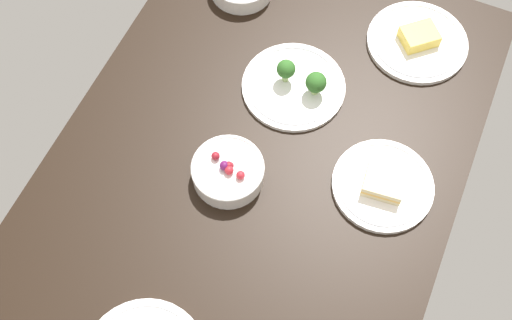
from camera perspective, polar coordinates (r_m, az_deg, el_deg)
name	(u,v)px	position (r cm, az deg, el deg)	size (l,w,h in cm)	color
dining_table	(256,169)	(131.17, 0.00, -0.78)	(120.00, 81.24, 4.00)	black
bowl_berries	(228,171)	(125.93, -2.54, -1.02)	(14.65, 14.65, 6.31)	white
plate_broccoli	(294,84)	(137.57, 3.49, 6.85)	(22.49, 22.49, 7.04)	white
plate_sandwich	(383,184)	(128.69, 11.40, -2.16)	(20.43, 20.43, 4.39)	white
plate_cheese	(418,41)	(148.99, 14.36, 10.37)	(22.65, 22.65, 4.16)	white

